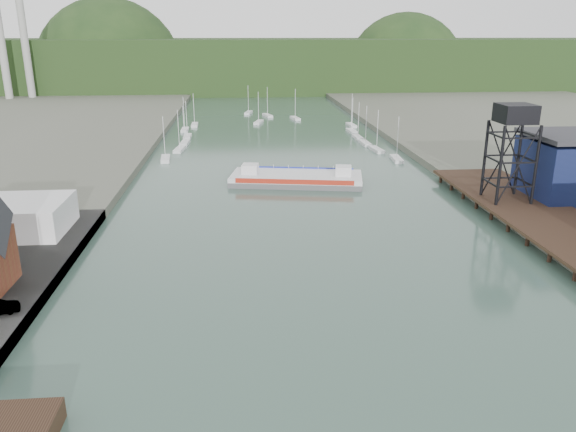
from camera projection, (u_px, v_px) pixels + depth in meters
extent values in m
cube|color=black|center=(557.00, 225.00, 83.20)|extent=(14.00, 70.00, 0.50)
cylinder|color=black|center=(518.00, 233.00, 83.05)|extent=(0.60, 0.60, 2.20)
cube|color=silver|center=(3.00, 217.00, 80.68)|extent=(18.00, 12.00, 4.50)
cylinder|color=black|center=(500.00, 166.00, 90.17)|extent=(0.50, 0.50, 13.00)
cylinder|color=black|center=(536.00, 165.00, 90.66)|extent=(0.50, 0.50, 13.00)
cylinder|color=black|center=(485.00, 158.00, 95.85)|extent=(0.50, 0.50, 13.00)
cylinder|color=black|center=(518.00, 158.00, 96.34)|extent=(0.50, 0.50, 13.00)
cube|color=black|center=(516.00, 113.00, 90.77)|extent=(5.50, 5.50, 3.00)
cube|color=silver|center=(165.00, 159.00, 134.15)|extent=(2.67, 7.65, 0.90)
cube|color=silver|center=(180.00, 149.00, 145.14)|extent=(2.81, 7.67, 0.90)
cube|color=silver|center=(185.00, 143.00, 153.58)|extent=(2.35, 7.59, 0.90)
cube|color=silver|center=(188.00, 137.00, 162.97)|extent=(2.01, 7.50, 0.90)
cube|color=silver|center=(185.00, 130.00, 174.41)|extent=(2.00, 7.50, 0.90)
cube|color=silver|center=(195.00, 125.00, 183.92)|extent=(2.16, 7.54, 0.90)
cube|color=silver|center=(396.00, 159.00, 134.08)|extent=(2.53, 7.62, 0.90)
cube|color=silver|center=(376.00, 150.00, 144.77)|extent=(2.76, 7.67, 0.90)
cube|color=silver|center=(365.00, 143.00, 153.01)|extent=(2.22, 7.56, 0.90)
cube|color=silver|center=(358.00, 138.00, 161.51)|extent=(2.18, 7.54, 0.90)
cube|color=silver|center=(352.00, 131.00, 172.05)|extent=(2.46, 7.61, 0.90)
cube|color=silver|center=(351.00, 125.00, 183.22)|extent=(2.48, 7.61, 0.90)
cube|color=silver|center=(259.00, 122.00, 189.29)|extent=(3.78, 7.76, 0.90)
cube|color=silver|center=(295.00, 118.00, 197.95)|extent=(3.31, 7.74, 0.90)
cube|color=silver|center=(268.00, 116.00, 204.75)|extent=(3.76, 7.76, 0.90)
cube|color=silver|center=(249.00, 113.00, 211.77)|extent=(3.40, 7.74, 0.90)
cylinder|color=#9B9B96|center=(23.00, 31.00, 242.98)|extent=(3.20, 3.20, 60.00)
cube|color=black|center=(255.00, 65.00, 318.51)|extent=(500.00, 120.00, 28.00)
sphere|color=black|center=(112.00, 73.00, 313.18)|extent=(80.00, 80.00, 80.00)
sphere|color=black|center=(404.00, 73.00, 337.24)|extent=(70.00, 70.00, 70.00)
cube|color=#535355|center=(296.00, 181.00, 113.66)|extent=(27.65, 14.98, 1.05)
cube|color=silver|center=(296.00, 176.00, 113.37)|extent=(27.65, 14.98, 0.84)
cube|color=#AD2413|center=(294.00, 182.00, 108.29)|extent=(22.71, 4.26, 0.94)
cube|color=#162497|center=(298.00, 169.00, 118.31)|extent=(22.71, 4.26, 0.94)
cube|color=silver|center=(250.00, 169.00, 113.80)|extent=(3.65, 3.65, 2.10)
cube|color=silver|center=(343.00, 171.00, 112.15)|extent=(3.65, 3.65, 2.10)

